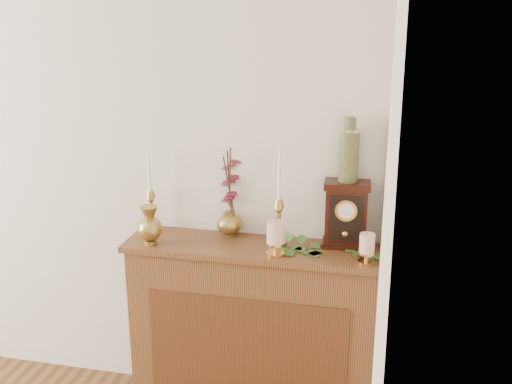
% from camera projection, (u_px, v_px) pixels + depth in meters
% --- Properties ---
extents(console_shelf, '(1.24, 0.34, 0.93)m').
position_uv_depth(console_shelf, '(253.00, 336.00, 3.01)').
color(console_shelf, brown).
rests_on(console_shelf, ground).
extents(candlestick_left, '(0.07, 0.07, 0.44)m').
position_uv_depth(candlestick_left, '(151.00, 204.00, 3.00)').
color(candlestick_left, '#A48B41').
rests_on(candlestick_left, console_shelf).
extents(candlestick_center, '(0.08, 0.08, 0.47)m').
position_uv_depth(candlestick_center, '(279.00, 215.00, 2.81)').
color(candlestick_center, '#A48B41').
rests_on(candlestick_center, console_shelf).
extents(bud_vase, '(0.12, 0.12, 0.19)m').
position_uv_depth(bud_vase, '(150.00, 226.00, 2.85)').
color(bud_vase, '#A48B41').
rests_on(bud_vase, console_shelf).
extents(ginger_jar, '(0.19, 0.20, 0.46)m').
position_uv_depth(ginger_jar, '(231.00, 194.00, 2.96)').
color(ginger_jar, '#A48B41').
rests_on(ginger_jar, console_shelf).
extents(pillar_candle_left, '(0.09, 0.09, 0.17)m').
position_uv_depth(pillar_candle_left, '(275.00, 237.00, 2.72)').
color(pillar_candle_left, '#DC994D').
rests_on(pillar_candle_left, console_shelf).
extents(pillar_candle_right, '(0.08, 0.08, 0.15)m').
position_uv_depth(pillar_candle_right, '(367.00, 247.00, 2.64)').
color(pillar_candle_right, '#DC994D').
rests_on(pillar_candle_right, console_shelf).
extents(ivy_garland, '(0.55, 0.20, 0.09)m').
position_uv_depth(ivy_garland, '(322.00, 249.00, 2.78)').
color(ivy_garland, '#356727').
rests_on(ivy_garland, console_shelf).
extents(mantel_clock, '(0.22, 0.16, 0.32)m').
position_uv_depth(mantel_clock, '(346.00, 214.00, 2.82)').
color(mantel_clock, black).
rests_on(mantel_clock, console_shelf).
extents(ceramic_vase, '(0.09, 0.09, 0.30)m').
position_uv_depth(ceramic_vase, '(349.00, 153.00, 2.73)').
color(ceramic_vase, '#162D21').
rests_on(ceramic_vase, mantel_clock).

